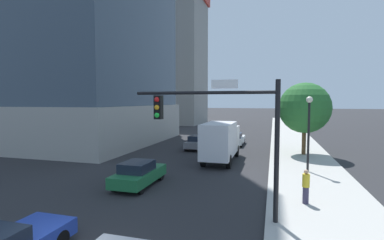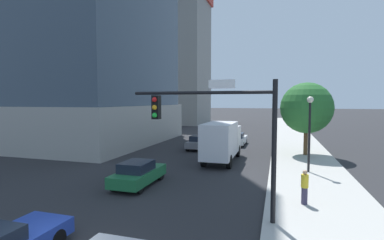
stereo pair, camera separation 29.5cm
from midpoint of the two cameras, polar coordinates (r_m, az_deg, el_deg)
The scene contains 11 objects.
sidewalk at distance 27.23m, azimuth 20.52°, elevation -6.91°, with size 5.22×120.00×0.15m, color #B2AFA8.
construction_building at distance 65.89m, azimuth -4.54°, elevation 13.74°, with size 15.50×20.84×39.98m.
traffic_light_pole at distance 11.90m, azimuth 5.07°, elevation -0.41°, with size 6.14×0.48×5.75m.
street_lamp at distance 21.07m, azimuth 21.91°, elevation -0.34°, with size 0.44×0.44×5.19m.
street_tree at distance 27.77m, azimuth 21.28°, elevation 2.25°, with size 4.58×4.58×6.55m.
car_black at distance 35.55m, azimuth 3.22°, elevation -3.13°, with size 1.95×4.73×1.46m.
car_white at distance 32.99m, azimuth 8.42°, elevation -3.74°, with size 1.78×4.33×1.49m.
car_gray at distance 29.83m, azimuth 0.69°, elevation -4.49°, with size 1.74×4.04×1.44m.
car_green at distance 17.54m, azimuth -11.09°, elevation -10.45°, with size 1.85×4.20×1.47m.
box_truck at distance 23.64m, azimuth 5.43°, elevation -3.94°, with size 2.25×6.93×3.29m.
pedestrian_yellow_shirt at distance 14.86m, azimuth 21.22°, elevation -12.22°, with size 0.34×0.34×1.63m.
Camera 1 is at (5.92, -6.73, 5.01)m, focal length 26.74 mm.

